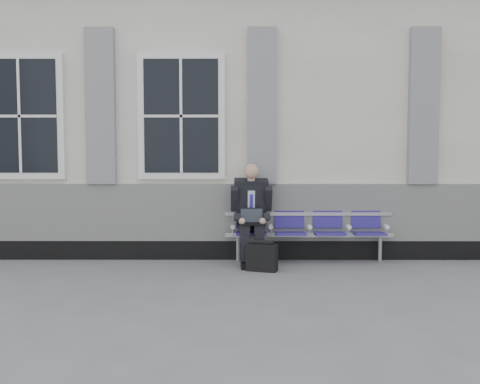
{
  "coord_description": "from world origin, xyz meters",
  "views": [
    {
      "loc": [
        1.29,
        -6.89,
        1.67
      ],
      "look_at": [
        1.26,
        0.9,
        1.11
      ],
      "focal_mm": 40.0,
      "sensor_mm": 36.0,
      "label": 1
    }
  ],
  "objects": [
    {
      "name": "briefcase",
      "position": [
        1.58,
        0.62,
        0.2
      ],
      "size": [
        0.47,
        0.31,
        0.44
      ],
      "color": "black",
      "rests_on": "ground"
    },
    {
      "name": "station_building",
      "position": [
        -0.02,
        3.47,
        2.22
      ],
      "size": [
        14.4,
        4.4,
        4.49
      ],
      "color": "silver",
      "rests_on": "ground"
    },
    {
      "name": "ground",
      "position": [
        0.0,
        0.0,
        0.0
      ],
      "size": [
        70.0,
        70.0,
        0.0
      ],
      "primitive_type": "plane",
      "color": "slate",
      "rests_on": "ground"
    },
    {
      "name": "bench",
      "position": [
        2.33,
        1.32,
        0.55
      ],
      "size": [
        2.6,
        0.47,
        0.91
      ],
      "color": "#9EA0A3",
      "rests_on": "ground"
    },
    {
      "name": "businessman",
      "position": [
        1.43,
        1.18,
        0.81
      ],
      "size": [
        0.63,
        0.85,
        1.52
      ],
      "color": "black",
      "rests_on": "ground"
    }
  ]
}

